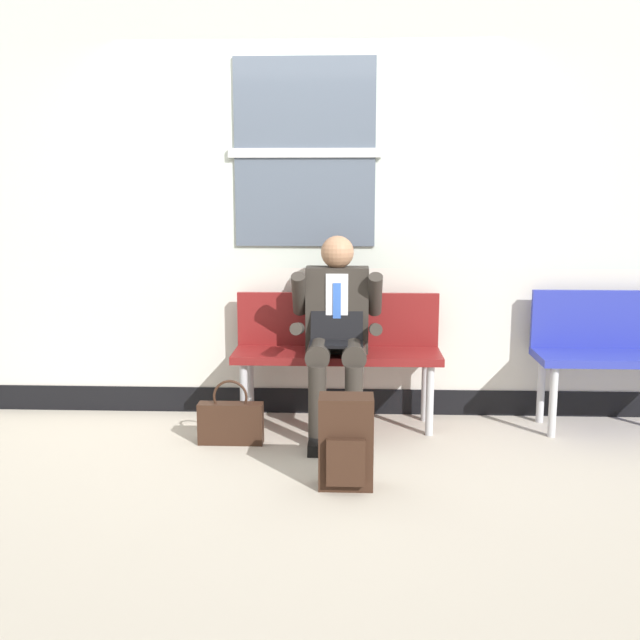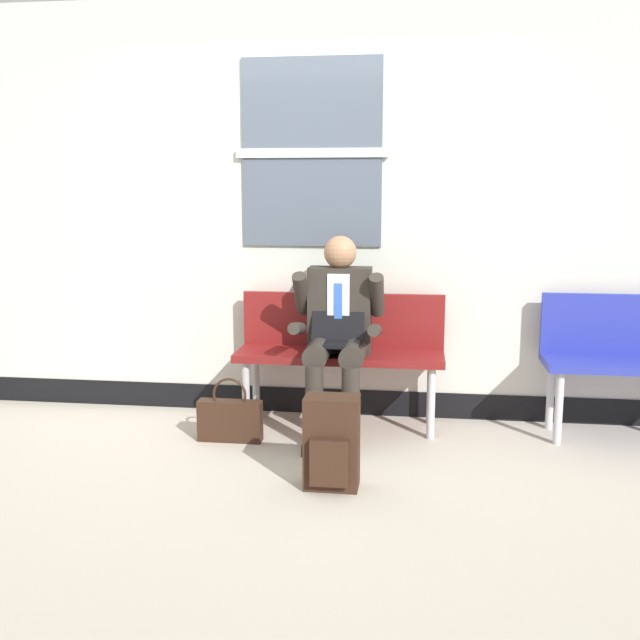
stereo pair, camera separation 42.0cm
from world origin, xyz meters
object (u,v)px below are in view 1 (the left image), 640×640
person_seated (337,330)px  backpack (346,443)px  handbag (231,422)px  bench_empty (616,347)px  bench_with_person (337,345)px

person_seated → backpack: person_seated is taller
handbag → bench_empty: bearing=9.9°
bench_empty → backpack: size_ratio=2.13×
bench_empty → person_seated: bearing=-173.8°
person_seated → backpack: bearing=-85.6°
person_seated → backpack: size_ratio=2.55×
backpack → bench_empty: bearing=31.6°
bench_with_person → bench_empty: size_ratio=1.28×
person_seated → handbag: size_ratio=3.12×
backpack → handbag: (-0.71, 0.64, -0.10)m
bench_empty → backpack: 2.07m
bench_empty → handbag: bench_empty is taller
bench_with_person → handbag: size_ratio=3.33×
bench_empty → backpack: bench_empty is taller
bench_with_person → backpack: (0.07, -1.07, -0.30)m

